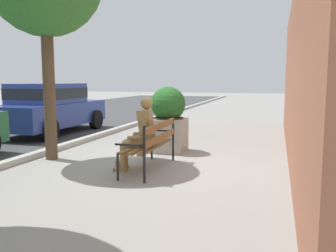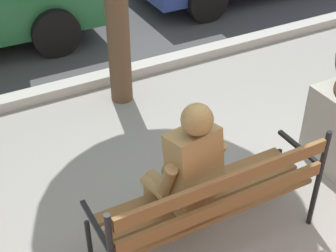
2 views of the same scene
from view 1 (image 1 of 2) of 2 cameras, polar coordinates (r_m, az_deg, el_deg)
ground_plane at (r=7.16m, az=-0.90°, el=-6.36°), size 80.00×80.00×0.00m
curb_stone at (r=8.47m, az=-20.02°, el=-4.26°), size 60.00×0.20×0.12m
building_wall_behind at (r=8.15m, az=20.33°, el=7.43°), size 12.00×0.50×3.55m
park_bench at (r=6.83m, az=-2.48°, el=-2.38°), size 1.81×0.54×0.95m
bronze_statue_seated at (r=6.75m, az=-4.59°, el=-1.44°), size 0.60×0.83×1.37m
concrete_planter at (r=8.58m, az=0.00°, el=1.08°), size 0.81×0.81×1.52m
parked_car_blue at (r=12.05m, az=-17.89°, el=2.88°), size 4.11×1.93×1.56m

